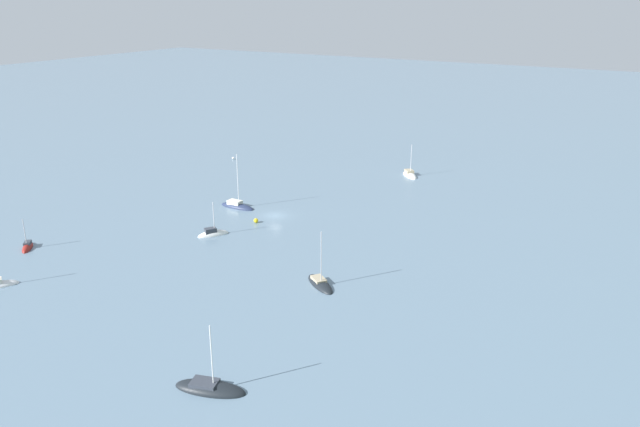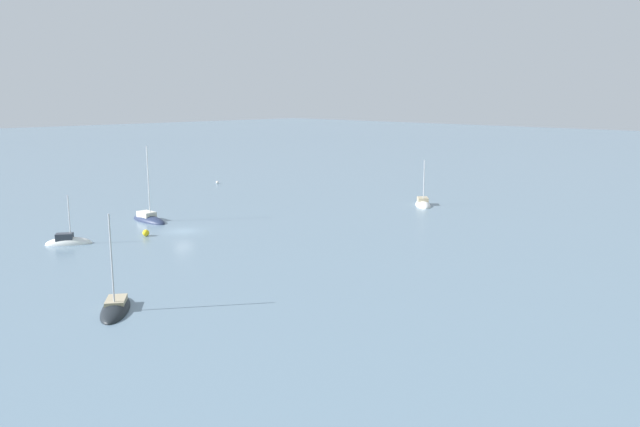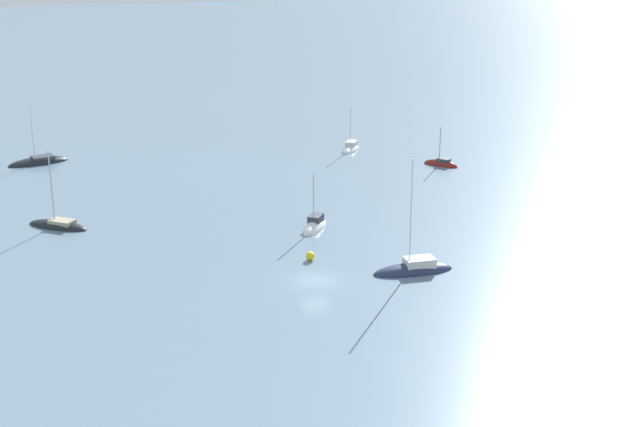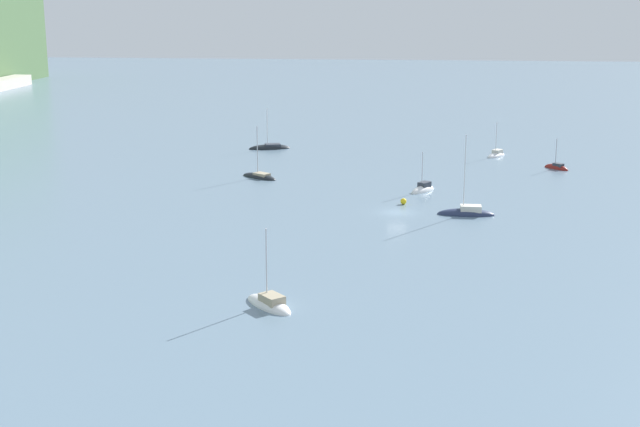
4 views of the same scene
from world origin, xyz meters
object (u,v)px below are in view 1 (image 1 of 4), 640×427
sailboat_2 (237,207)px  sailboat_6 (210,389)px  mooring_buoy_1 (256,221)px  sailboat_5 (213,234)px  mooring_buoy_0 (233,158)px  sailboat_0 (320,284)px  sailboat_1 (28,248)px  sailboat_4 (410,175)px

sailboat_2 → sailboat_6: size_ratio=1.36×
sailboat_2 → mooring_buoy_1: 10.24m
sailboat_5 → mooring_buoy_0: bearing=67.8°
sailboat_0 → sailboat_6: size_ratio=1.05×
sailboat_0 → sailboat_1: bearing=-129.6°
sailboat_4 → mooring_buoy_1: size_ratio=9.71×
sailboat_1 → sailboat_6: (15.34, 52.61, -0.02)m
sailboat_5 → sailboat_2: bearing=55.4°
sailboat_2 → sailboat_4: bearing=62.2°
sailboat_0 → mooring_buoy_0: (-52.49, -57.28, 0.24)m
sailboat_1 → mooring_buoy_1: (-29.69, 25.89, 0.35)m
sailboat_0 → mooring_buoy_1: 29.06m
sailboat_2 → sailboat_5: 15.67m
sailboat_6 → mooring_buoy_1: bearing=103.9°
sailboat_2 → mooring_buoy_0: 39.23m
sailboat_6 → sailboat_0: bearing=79.1°
sailboat_4 → sailboat_6: 90.84m
sailboat_0 → mooring_buoy_0: bearing=173.2°
mooring_buoy_0 → sailboat_6: bearing=36.7°
sailboat_0 → sailboat_1: sailboat_0 is taller
sailboat_2 → mooring_buoy_0: size_ratio=19.09×
sailboat_0 → mooring_buoy_1: size_ratio=10.56×
sailboat_1 → sailboat_4: (-74.34, 38.11, 0.04)m
sailboat_4 → mooring_buoy_0: size_ratio=13.64×
sailboat_2 → sailboat_4: sailboat_2 is taller
mooring_buoy_0 → sailboat_2: bearing=39.2°
sailboat_4 → sailboat_5: bearing=-58.0°
sailboat_4 → mooring_buoy_0: sailboat_4 is taller
sailboat_5 → mooring_buoy_0: (-44.94, -30.64, 0.19)m
sailboat_6 → mooring_buoy_0: bearing=109.9°
mooring_buoy_0 → mooring_buoy_1: (35.84, 33.46, 0.13)m
sailboat_5 → sailboat_6: size_ratio=0.80×
mooring_buoy_0 → sailboat_1: bearing=6.6°
sailboat_4 → mooring_buoy_1: 46.29m
sailboat_5 → mooring_buoy_1: size_ratio=8.05×
sailboat_2 → mooring_buoy_0: sailboat_2 is taller
sailboat_1 → sailboat_5: (-20.59, 23.07, 0.04)m
sailboat_6 → mooring_buoy_0: sailboat_6 is taller
sailboat_1 → sailboat_4: sailboat_4 is taller
sailboat_6 → mooring_buoy_1: size_ratio=10.03×
mooring_buoy_0 → sailboat_4: bearing=100.9°
sailboat_5 → mooring_buoy_0: sailboat_5 is taller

